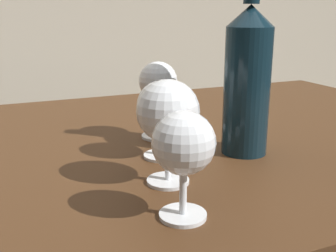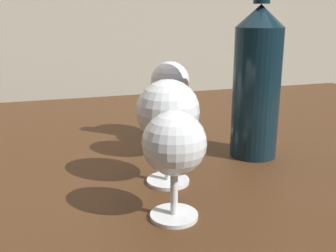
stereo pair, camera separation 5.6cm
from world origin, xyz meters
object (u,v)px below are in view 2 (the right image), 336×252
at_px(wine_glass_amber, 174,145).
at_px(wine_glass_chardonnay, 168,106).
at_px(wine_bottle, 257,80).
at_px(wine_glass_pinot, 168,114).
at_px(wine_glass_port, 170,84).

distance_m(wine_glass_amber, wine_glass_chardonnay, 0.21).
distance_m(wine_glass_amber, wine_bottle, 0.26).
bearing_deg(wine_glass_chardonnay, wine_glass_pinot, -107.30).
distance_m(wine_glass_chardonnay, wine_bottle, 0.15).
relative_size(wine_glass_pinot, wine_bottle, 0.46).
bearing_deg(wine_glass_chardonnay, wine_glass_amber, -105.23).
bearing_deg(wine_glass_port, wine_glass_pinot, -108.12).
bearing_deg(wine_bottle, wine_glass_amber, -139.26).
height_order(wine_glass_pinot, wine_bottle, wine_bottle).
distance_m(wine_glass_chardonnay, wine_glass_port, 0.11).
distance_m(wine_glass_amber, wine_glass_pinot, 0.10).
bearing_deg(wine_glass_port, wine_glass_amber, -106.50).
height_order(wine_glass_chardonnay, wine_bottle, wine_bottle).
xyz_separation_m(wine_glass_port, wine_bottle, (0.11, -0.14, 0.02)).
bearing_deg(wine_glass_pinot, wine_glass_amber, -103.09).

